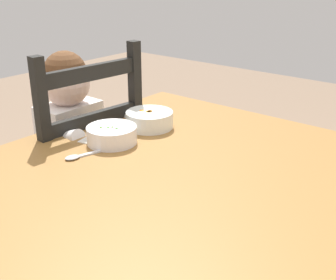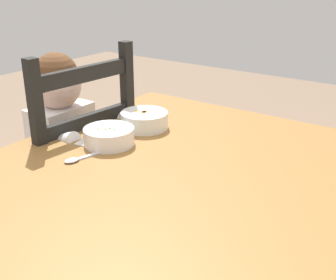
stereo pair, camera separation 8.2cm
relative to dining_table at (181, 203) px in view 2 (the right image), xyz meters
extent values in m
cube|color=olive|center=(0.00, 0.00, 0.08)|extent=(1.13, 1.07, 0.04)
cylinder|color=olive|center=(0.49, 0.46, -0.28)|extent=(0.07, 0.07, 0.69)
cube|color=black|center=(0.11, 0.63, -0.19)|extent=(0.46, 0.46, 0.02)
cube|color=black|center=(0.32, 0.80, -0.41)|extent=(0.04, 0.04, 0.43)
cube|color=black|center=(-0.06, 0.84, -0.41)|extent=(0.04, 0.04, 0.43)
cube|color=black|center=(0.28, 0.43, -0.41)|extent=(0.04, 0.04, 0.43)
cube|color=black|center=(-0.09, 0.46, -0.41)|extent=(0.04, 0.04, 0.43)
cube|color=black|center=(0.28, 0.43, 0.09)|extent=(0.04, 0.04, 0.54)
cube|color=black|center=(-0.09, 0.46, 0.09)|extent=(0.04, 0.04, 0.54)
cube|color=black|center=(0.09, 0.44, 0.28)|extent=(0.36, 0.06, 0.05)
cube|color=black|center=(0.09, 0.44, 0.12)|extent=(0.36, 0.06, 0.05)
cube|color=white|center=(0.11, 0.60, -0.02)|extent=(0.22, 0.14, 0.32)
sphere|color=beige|center=(0.11, 0.60, 0.22)|extent=(0.17, 0.17, 0.17)
sphere|color=brown|center=(0.11, 0.60, 0.26)|extent=(0.16, 0.16, 0.16)
cylinder|color=#3F4C72|center=(0.06, 0.48, -0.40)|extent=(0.07, 0.07, 0.45)
cylinder|color=#3F4C72|center=(0.17, 0.48, -0.40)|extent=(0.07, 0.07, 0.45)
cylinder|color=white|center=(-0.02, 0.50, 0.06)|extent=(0.06, 0.24, 0.13)
cylinder|color=white|center=(0.24, 0.50, 0.06)|extent=(0.06, 0.24, 0.13)
cylinder|color=white|center=(0.02, 0.28, 0.13)|extent=(0.16, 0.16, 0.05)
cylinder|color=white|center=(0.02, 0.28, 0.10)|extent=(0.07, 0.07, 0.01)
cylinder|color=#4A8E26|center=(0.02, 0.28, 0.13)|extent=(0.13, 0.13, 0.03)
sphere|color=#548530|center=(0.02, 0.28, 0.15)|extent=(0.01, 0.01, 0.01)
sphere|color=#47942B|center=(0.01, 0.29, 0.15)|extent=(0.01, 0.01, 0.01)
sphere|color=#518A24|center=(0.00, 0.30, 0.15)|extent=(0.01, 0.01, 0.01)
sphere|color=#43832E|center=(0.02, 0.26, 0.15)|extent=(0.01, 0.01, 0.01)
cylinder|color=white|center=(0.20, 0.28, 0.13)|extent=(0.16, 0.16, 0.06)
cylinder|color=white|center=(0.20, 0.28, 0.10)|extent=(0.07, 0.07, 0.01)
cylinder|color=orange|center=(0.20, 0.28, 0.14)|extent=(0.13, 0.13, 0.03)
cube|color=orange|center=(0.21, 0.29, 0.15)|extent=(0.02, 0.02, 0.01)
cube|color=orange|center=(0.20, 0.28, 0.15)|extent=(0.02, 0.02, 0.01)
cube|color=orange|center=(0.20, 0.29, 0.15)|extent=(0.02, 0.02, 0.01)
cube|color=orange|center=(0.20, 0.29, 0.15)|extent=(0.02, 0.02, 0.01)
cube|color=orange|center=(0.19, 0.31, 0.15)|extent=(0.02, 0.02, 0.01)
cube|color=silver|center=(-0.07, 0.27, 0.10)|extent=(0.09, 0.04, 0.00)
ellipsoid|color=silver|center=(-0.13, 0.28, 0.10)|extent=(0.05, 0.04, 0.01)
cube|color=white|center=(0.04, 0.32, 0.10)|extent=(0.16, 0.15, 0.00)
camera|label=1|loc=(-0.83, -0.64, 0.62)|focal=46.22mm
camera|label=2|loc=(-0.88, -0.57, 0.62)|focal=46.22mm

